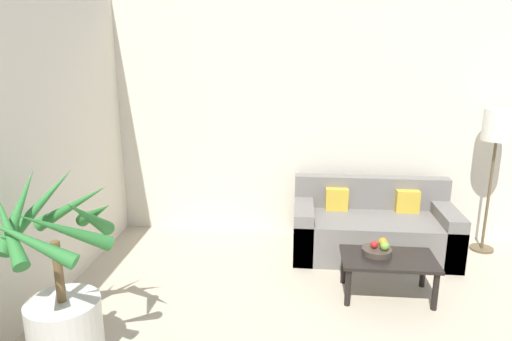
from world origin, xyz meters
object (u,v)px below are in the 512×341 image
at_px(floor_lamp, 497,133).
at_px(potted_palm, 62,296).
at_px(orange_fruit, 383,242).
at_px(apple_red, 374,245).
at_px(apple_green, 385,246).
at_px(sofa_loveseat, 372,229).
at_px(coffee_table, 388,263).
at_px(fruit_bowl, 377,251).

bearing_deg(floor_lamp, potted_palm, -149.27).
distance_m(potted_palm, orange_fruit, 2.64).
distance_m(apple_red, orange_fruit, 0.10).
bearing_deg(apple_green, sofa_loveseat, 87.95).
relative_size(coffee_table, fruit_bowl, 3.11).
xyz_separation_m(floor_lamp, fruit_bowl, (-1.30, -1.01, -0.89)).
xyz_separation_m(sofa_loveseat, fruit_bowl, (-0.09, -0.81, 0.12)).
bearing_deg(fruit_bowl, apple_green, -24.52).
xyz_separation_m(sofa_loveseat, apple_green, (-0.03, -0.84, 0.18)).
distance_m(fruit_bowl, apple_green, 0.09).
height_order(floor_lamp, fruit_bowl, floor_lamp).
bearing_deg(apple_red, coffee_table, -30.84).
distance_m(floor_lamp, fruit_bowl, 1.88).
relative_size(apple_red, apple_green, 0.81).
bearing_deg(apple_red, potted_palm, -153.49).
relative_size(floor_lamp, apple_green, 18.97).
xyz_separation_m(fruit_bowl, apple_green, (0.06, -0.03, 0.07)).
bearing_deg(apple_red, floor_lamp, 37.16).
distance_m(potted_palm, apple_green, 2.60).
height_order(fruit_bowl, orange_fruit, orange_fruit).
distance_m(apple_red, apple_green, 0.09).
height_order(sofa_loveseat, floor_lamp, floor_lamp).
relative_size(potted_palm, coffee_table, 1.67).
relative_size(apple_green, orange_fruit, 1.04).
distance_m(potted_palm, sofa_loveseat, 3.08).
bearing_deg(fruit_bowl, potted_palm, -153.88).
relative_size(floor_lamp, fruit_bowl, 5.92).
bearing_deg(coffee_table, orange_fruit, 105.51).
bearing_deg(sofa_loveseat, apple_red, -98.08).
bearing_deg(floor_lamp, fruit_bowl, -142.11).
bearing_deg(floor_lamp, coffee_table, -138.33).
bearing_deg(coffee_table, floor_lamp, 41.67).
bearing_deg(apple_green, fruit_bowl, 155.48).
distance_m(sofa_loveseat, orange_fruit, 0.78).
distance_m(coffee_table, orange_fruit, 0.19).
height_order(floor_lamp, orange_fruit, floor_lamp).
bearing_deg(coffee_table, apple_red, 149.16).
bearing_deg(floor_lamp, sofa_loveseat, -170.58).
height_order(apple_red, orange_fruit, orange_fruit).
height_order(potted_palm, apple_green, potted_palm).
bearing_deg(fruit_bowl, orange_fruit, 44.94).
distance_m(floor_lamp, apple_red, 1.86).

